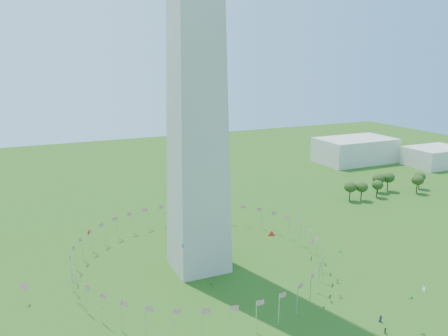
{
  "coord_description": "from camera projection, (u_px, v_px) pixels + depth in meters",
  "views": [
    {
      "loc": [
        -46.83,
        -74.69,
        66.96
      ],
      "look_at": [
        2.41,
        35.0,
        36.94
      ],
      "focal_mm": 35.0,
      "sensor_mm": 36.0,
      "label": 1
    }
  ],
  "objects": [
    {
      "name": "gov_building_east_b",
      "position": [
        435.0,
        157.0,
        281.19
      ],
      "size": [
        35.0,
        25.0,
        12.0
      ],
      "primitive_type": "cube",
      "color": "beige",
      "rests_on": "ground"
    },
    {
      "name": "tree_line_east",
      "position": [
        385.0,
        186.0,
        220.87
      ],
      "size": [
        53.09,
        15.63,
        9.97
      ],
      "color": "#31511B",
      "rests_on": "ground"
    },
    {
      "name": "flag_ring",
      "position": [
        199.0,
        254.0,
        144.1
      ],
      "size": [
        80.24,
        80.24,
        9.0
      ],
      "color": "silver",
      "rests_on": "ground"
    },
    {
      "name": "gov_building_east_a",
      "position": [
        355.0,
        150.0,
        291.37
      ],
      "size": [
        50.0,
        30.0,
        16.0
      ],
      "primitive_type": "cube",
      "color": "beige",
      "rests_on": "ground"
    },
    {
      "name": "kites_aloft",
      "position": [
        252.0,
        246.0,
        118.36
      ],
      "size": [
        90.94,
        65.99,
        31.13
      ],
      "color": "red",
      "rests_on": "ground"
    }
  ]
}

